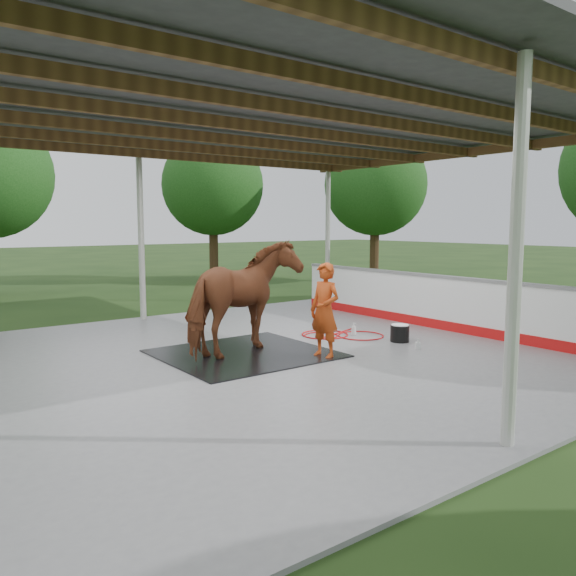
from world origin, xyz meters
TOP-DOWN VIEW (x-y plane):
  - ground at (0.00, 0.00)m, footprint 100.00×100.00m
  - concrete_slab at (0.00, 0.00)m, footprint 12.00×10.00m
  - pavilion_structure at (0.00, -0.00)m, footprint 12.60×10.60m
  - dasher_board at (4.60, 0.00)m, footprint 0.16×8.00m
  - tree_belt at (0.30, 0.90)m, footprint 28.00×28.00m
  - rubber_mat at (0.00, 0.28)m, footprint 2.75×2.58m
  - horse at (0.00, 0.28)m, footprint 2.50×1.75m
  - handler at (0.96, -0.71)m, footprint 0.46×0.63m
  - wash_bucket at (2.91, -0.64)m, footprint 0.36×0.36m
  - soap_bottle_a at (2.63, 0.33)m, footprint 0.13×0.13m
  - soap_bottle_b at (2.67, -1.28)m, footprint 0.12×0.12m
  - hose_coil at (2.35, 0.50)m, footprint 1.43×1.45m

SIDE VIEW (x-z plane):
  - ground at x=0.00m, z-range 0.00..0.00m
  - concrete_slab at x=0.00m, z-range 0.00..0.05m
  - rubber_mat at x=0.00m, z-range 0.05..0.07m
  - hose_coil at x=2.35m, z-range 0.05..0.07m
  - soap_bottle_b at x=2.67m, z-range 0.05..0.24m
  - soap_bottle_a at x=2.63m, z-range 0.05..0.30m
  - wash_bucket at x=2.91m, z-range 0.05..0.38m
  - dasher_board at x=4.60m, z-range 0.02..1.17m
  - handler at x=0.96m, z-range 0.05..1.64m
  - horse at x=0.00m, z-range 0.07..2.00m
  - tree_belt at x=0.30m, z-range 0.89..6.69m
  - pavilion_structure at x=0.00m, z-range 1.94..5.99m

